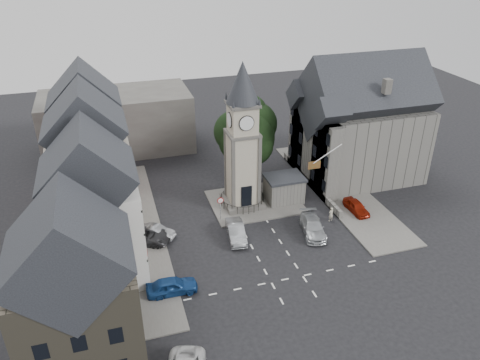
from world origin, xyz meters
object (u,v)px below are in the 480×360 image
object	(u,v)px
stone_shelter	(284,188)
car_west_blue	(172,286)
pedestrian	(331,214)
car_east_red	(356,207)
clock_tower	(242,138)

from	to	relation	value
stone_shelter	car_west_blue	bearing A→B (deg)	-141.57
pedestrian	car_west_blue	bearing A→B (deg)	5.43
car_east_red	pedestrian	size ratio (longest dim) A/B	2.35
clock_tower	car_west_blue	bearing A→B (deg)	-129.32
clock_tower	car_west_blue	size ratio (longest dim) A/B	3.74
car_west_blue	pedestrian	xyz separation A→B (m)	(18.06, 6.30, 0.07)
car_west_blue	car_east_red	world-z (taller)	car_west_blue
clock_tower	stone_shelter	size ratio (longest dim) A/B	3.78
clock_tower	car_east_red	size ratio (longest dim) A/B	4.24
car_east_red	pedestrian	xyz separation A→B (m)	(-3.50, -0.80, 0.16)
car_west_blue	clock_tower	bearing A→B (deg)	-37.97
stone_shelter	car_west_blue	distance (m)	18.99
stone_shelter	pedestrian	bearing A→B (deg)	-59.81
clock_tower	pedestrian	size ratio (longest dim) A/B	9.96
stone_shelter	pedestrian	xyz separation A→B (m)	(3.20, -5.50, -0.73)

